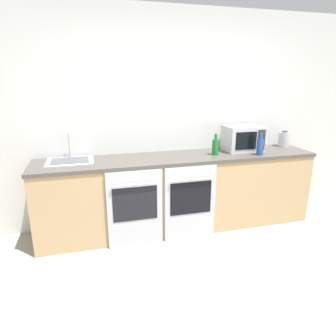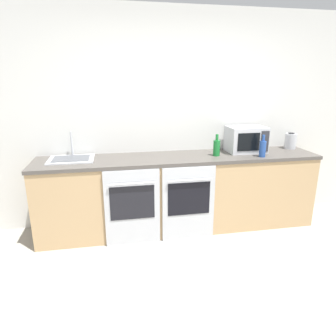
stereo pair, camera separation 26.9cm
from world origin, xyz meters
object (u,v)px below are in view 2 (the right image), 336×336
object	(u,v)px
bottle_green	(217,147)
bottle_blue	(263,148)
oven_left	(132,207)
microwave	(246,139)
sink	(71,158)
kettle	(291,141)
oven_right	(189,203)

from	to	relation	value
bottle_green	bottle_blue	distance (m)	0.53
bottle_blue	oven_left	bearing A→B (deg)	-175.48
oven_left	bottle_green	xyz separation A→B (m)	(1.03, 0.27, 0.57)
microwave	sink	size ratio (longest dim) A/B	0.92
microwave	sink	world-z (taller)	microwave
kettle	microwave	bearing A→B (deg)	-174.39
oven_left	sink	xyz separation A→B (m)	(-0.64, 0.39, 0.48)
oven_left	bottle_green	world-z (taller)	bottle_green
oven_right	microwave	world-z (taller)	microwave
oven_left	bottle_blue	xyz separation A→B (m)	(1.54, 0.12, 0.57)
bottle_green	kettle	xyz separation A→B (m)	(1.08, 0.20, -0.00)
microwave	kettle	xyz separation A→B (m)	(0.66, 0.06, -0.06)
microwave	sink	distance (m)	2.10
microwave	bottle_blue	xyz separation A→B (m)	(0.08, -0.28, -0.06)
microwave	sink	xyz separation A→B (m)	(-2.10, -0.01, -0.14)
oven_left	oven_right	size ratio (longest dim) A/B	1.00
bottle_green	sink	xyz separation A→B (m)	(-1.67, 0.12, -0.09)
microwave	bottle_blue	bearing A→B (deg)	-73.09
oven_right	microwave	bearing A→B (deg)	25.76
bottle_blue	sink	distance (m)	2.20
microwave	oven_right	bearing A→B (deg)	-154.24
oven_right	bottle_blue	xyz separation A→B (m)	(0.91, 0.12, 0.57)
bottle_green	oven_left	bearing A→B (deg)	-165.44
oven_right	bottle_green	bearing A→B (deg)	33.85
oven_left	microwave	size ratio (longest dim) A/B	1.89
kettle	sink	bearing A→B (deg)	-178.42
kettle	sink	xyz separation A→B (m)	(-2.75, -0.08, -0.08)
oven_right	sink	distance (m)	1.42
oven_right	bottle_blue	bearing A→B (deg)	7.61
oven_right	kettle	size ratio (longest dim) A/B	4.18
oven_right	sink	size ratio (longest dim) A/B	1.74
bottle_blue	sink	bearing A→B (deg)	173.07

